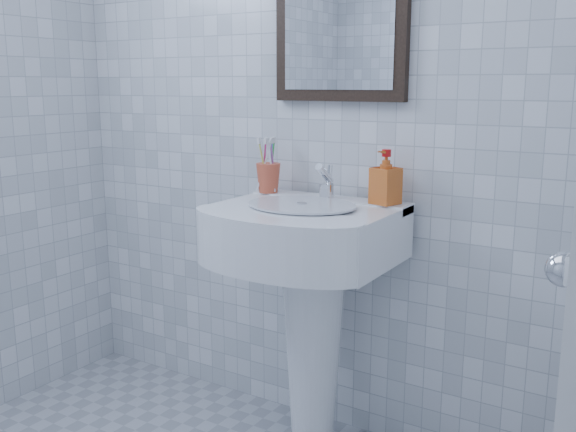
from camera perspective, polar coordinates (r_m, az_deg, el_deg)
The scene contains 6 objects.
wall_back at distance 2.38m, azimuth 1.84°, elevation 10.46°, with size 2.20×0.02×2.50m, color white.
washbasin at distance 2.23m, azimuth 1.97°, elevation -6.26°, with size 0.59×0.43×0.91m.
faucet at distance 2.25m, azimuth 3.41°, elevation 2.84°, with size 0.05×0.11×0.13m.
toothbrush_cup at distance 2.37m, azimuth -1.76°, elevation 3.41°, with size 0.09×0.09×0.11m, color #C84D30, non-canonical shape.
soap_dispenser at distance 2.16m, azimuth 8.68°, elevation 3.44°, with size 0.08×0.08×0.18m, color red.
wall_mirror at distance 2.31m, azimuth 4.66°, elevation 17.85°, with size 0.50×0.04×0.62m.
Camera 1 is at (1.19, -0.86, 1.30)m, focal length 40.00 mm.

